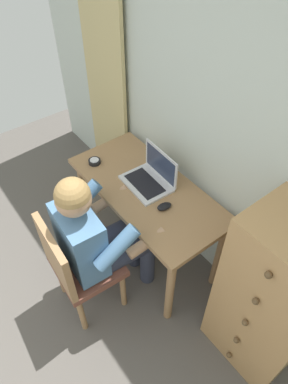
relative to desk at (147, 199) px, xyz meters
name	(u,v)px	position (x,y,z in m)	size (l,w,h in m)	color
wall_back	(262,146)	(0.54, 0.35, 0.64)	(4.80, 0.05, 2.50)	silver
curtain_panel	(104,69)	(-0.92, 0.28, 0.53)	(0.54, 0.03, 2.28)	#CCB77A
desk	(147,199)	(0.00, 0.00, 0.00)	(1.19, 0.57, 0.73)	#9E754C
dresser	(271,299)	(1.02, 0.09, -0.01)	(0.52, 0.44, 1.19)	tan
chair	(77,265)	(0.09, -0.64, -0.13)	(0.44, 0.42, 0.87)	brown
person_seated	(99,235)	(0.10, -0.46, 0.06)	(0.55, 0.60, 1.19)	#33384C
laptop	(151,177)	(-0.02, 0.06, 0.17)	(0.35, 0.26, 0.24)	silver
computer_mouse	(164,206)	(0.22, -0.03, 0.13)	(0.06, 0.10, 0.03)	black
desk_clock	(95,161)	(-0.44, -0.15, 0.13)	(0.09, 0.09, 0.03)	black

